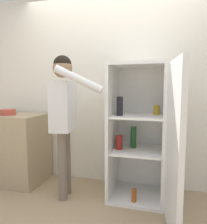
{
  "coord_description": "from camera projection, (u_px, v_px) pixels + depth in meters",
  "views": [
    {
      "loc": [
        0.67,
        -1.88,
        1.3
      ],
      "look_at": [
        -0.04,
        0.63,
        1.01
      ],
      "focal_mm": 35.0,
      "sensor_mm": 36.0,
      "label": 1
    }
  ],
  "objects": [
    {
      "name": "bowl",
      "position": [
        8.0,
        112.0,
        2.9
      ],
      "size": [
        0.2,
        0.2,
        0.08
      ],
      "color": "#B24738",
      "rests_on": "counter"
    },
    {
      "name": "counter",
      "position": [
        17.0,
        148.0,
        3.02
      ],
      "size": [
        0.74,
        0.61,
        0.93
      ],
      "color": "tan",
      "rests_on": "ground_plane"
    },
    {
      "name": "ground_plane",
      "position": [
        90.0,
        221.0,
        2.13
      ],
      "size": [
        12.0,
        12.0,
        0.0
      ],
      "primitive_type": "plane",
      "color": "tan"
    },
    {
      "name": "person",
      "position": [
        64.0,
        107.0,
        2.51
      ],
      "size": [
        0.67,
        0.51,
        1.66
      ],
      "color": "#726656",
      "rests_on": "ground_plane"
    },
    {
      "name": "wall_back",
      "position": [
        114.0,
        89.0,
        2.92
      ],
      "size": [
        7.0,
        0.06,
        2.55
      ],
      "color": "silver",
      "rests_on": "ground_plane"
    },
    {
      "name": "refrigerator",
      "position": [
        144.0,
        134.0,
        2.43
      ],
      "size": [
        0.76,
        1.23,
        1.57
      ],
      "color": "white",
      "rests_on": "ground_plane"
    }
  ]
}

